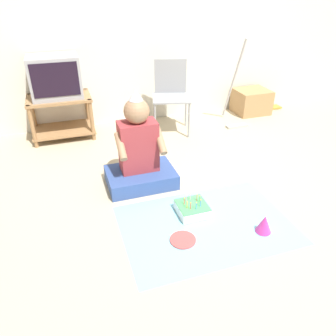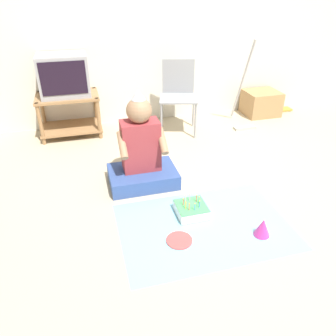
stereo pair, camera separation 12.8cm
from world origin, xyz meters
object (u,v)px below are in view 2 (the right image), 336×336
(person_seated, at_px, (141,155))
(birthday_cake, at_px, (191,209))
(cardboard_box_stack, at_px, (261,103))
(book_pile, at_px, (284,110))
(party_hat_blue, at_px, (263,227))
(paper_plate, at_px, (179,240))
(dust_mop, at_px, (243,103))
(tv, at_px, (64,75))
(folding_chair, at_px, (178,91))

(person_seated, xyz_separation_m, birthday_cake, (0.29, -0.60, -0.24))
(cardboard_box_stack, bearing_deg, book_pile, 0.66)
(birthday_cake, relative_size, party_hat_blue, 1.69)
(paper_plate, bearing_deg, cardboard_box_stack, 49.62)
(dust_mop, relative_size, birthday_cake, 4.52)
(tv, xyz_separation_m, person_seated, (0.62, -1.34, -0.44))
(tv, height_order, dust_mop, dust_mop)
(tv, xyz_separation_m, folding_chair, (1.31, -0.21, -0.23))
(folding_chair, distance_m, person_seated, 1.34)
(folding_chair, distance_m, dust_mop, 0.87)
(tv, bearing_deg, paper_plate, -72.08)
(folding_chair, xyz_separation_m, cardboard_box_stack, (1.29, 0.21, -0.33))
(birthday_cake, xyz_separation_m, paper_plate, (-0.19, -0.28, -0.04))
(tv, height_order, book_pile, tv)
(book_pile, relative_size, paper_plate, 0.91)
(birthday_cake, bearing_deg, folding_chair, 76.81)
(tv, distance_m, person_seated, 1.54)
(person_seated, distance_m, paper_plate, 0.93)
(folding_chair, xyz_separation_m, birthday_cake, (-0.40, -1.72, -0.45))
(tv, height_order, birthday_cake, tv)
(tv, xyz_separation_m, book_pile, (3.01, 0.00, -0.71))
(party_hat_blue, relative_size, paper_plate, 0.74)
(cardboard_box_stack, height_order, party_hat_blue, cardboard_box_stack)
(book_pile, relative_size, birthday_cake, 0.73)
(tv, distance_m, paper_plate, 2.44)
(book_pile, height_order, paper_plate, book_pile)
(folding_chair, xyz_separation_m, party_hat_blue, (0.03, -2.11, -0.42))
(cardboard_box_stack, bearing_deg, person_seated, -146.06)
(book_pile, height_order, party_hat_blue, party_hat_blue)
(dust_mop, relative_size, party_hat_blue, 7.65)
(folding_chair, height_order, dust_mop, dust_mop)
(cardboard_box_stack, bearing_deg, birthday_cake, -131.27)
(cardboard_box_stack, distance_m, book_pile, 0.43)
(cardboard_box_stack, xyz_separation_m, paper_plate, (-1.88, -2.21, -0.15))
(book_pile, distance_m, paper_plate, 3.19)
(book_pile, height_order, person_seated, person_seated)
(tv, xyz_separation_m, dust_mop, (2.15, -0.32, -0.42))
(book_pile, bearing_deg, person_seated, -150.76)
(paper_plate, bearing_deg, book_pile, 44.07)
(dust_mop, distance_m, birthday_cake, 2.05)
(person_seated, bearing_deg, folding_chair, 58.52)
(folding_chair, xyz_separation_m, book_pile, (1.70, 0.21, -0.47))
(folding_chair, height_order, person_seated, person_seated)
(dust_mop, distance_m, party_hat_blue, 2.17)
(tv, distance_m, dust_mop, 2.21)
(dust_mop, xyz_separation_m, person_seated, (-1.53, -1.01, -0.02))
(tv, height_order, person_seated, tv)
(paper_plate, bearing_deg, folding_chair, 73.54)
(dust_mop, bearing_deg, cardboard_box_stack, 35.22)
(dust_mop, bearing_deg, person_seated, -146.44)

